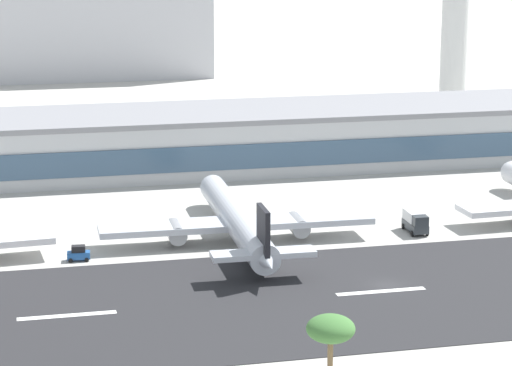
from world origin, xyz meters
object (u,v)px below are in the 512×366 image
object	(u,v)px
control_tower	(456,7)
service_baggage_tug_0	(79,253)
service_box_truck_1	(415,221)
palm_tree_3	(331,332)
airliner_black_tail_gate_1	(238,223)
terminal_building	(195,140)
distant_hotel_block	(55,14)

from	to	relation	value
control_tower	service_baggage_tug_0	bearing A→B (deg)	-134.22
service_box_truck_1	palm_tree_3	distance (m)	71.80
airliner_black_tail_gate_1	service_box_truck_1	distance (m)	27.97
terminal_building	airliner_black_tail_gate_1	distance (m)	52.78
airliner_black_tail_gate_1	palm_tree_3	xyz separation A→B (m)	(-4.88, -63.39, 7.06)
distant_hotel_block	terminal_building	bearing A→B (deg)	-82.00
terminal_building	palm_tree_3	size ratio (longest dim) A/B	14.31
airliner_black_tail_gate_1	service_box_truck_1	world-z (taller)	airliner_black_tail_gate_1
distant_hotel_block	airliner_black_tail_gate_1	size ratio (longest dim) A/B	1.95
airliner_black_tail_gate_1	service_box_truck_1	bearing A→B (deg)	-89.04
control_tower	service_baggage_tug_0	distance (m)	144.73
terminal_building	control_tower	distance (m)	88.91
distant_hotel_block	control_tower	bearing A→B (deg)	-44.66
terminal_building	airliner_black_tail_gate_1	bearing A→B (deg)	-92.79
control_tower	distant_hotel_block	xyz separation A→B (m)	(-92.31, 91.20, -6.91)
service_box_truck_1	service_baggage_tug_0	bearing A→B (deg)	-85.22
service_box_truck_1	control_tower	bearing A→B (deg)	155.71
control_tower	distant_hotel_block	bearing A→B (deg)	135.34
control_tower	distant_hotel_block	distance (m)	129.95
palm_tree_3	control_tower	bearing A→B (deg)	63.64
airliner_black_tail_gate_1	control_tower	bearing A→B (deg)	-36.22
control_tower	airliner_black_tail_gate_1	bearing A→B (deg)	-127.36
distant_hotel_block	service_baggage_tug_0	xyz separation A→B (m)	(-7.06, -193.31, -18.55)
control_tower	palm_tree_3	bearing A→B (deg)	-116.36
terminal_building	airliner_black_tail_gate_1	size ratio (longest dim) A/B	3.51
distant_hotel_block	service_baggage_tug_0	world-z (taller)	distant_hotel_block
service_baggage_tug_0	palm_tree_3	size ratio (longest dim) A/B	0.28
distant_hotel_block	airliner_black_tail_gate_1	world-z (taller)	distant_hotel_block
service_baggage_tug_0	palm_tree_3	xyz separation A→B (m)	(18.93, -60.23, 9.22)
control_tower	distant_hotel_block	world-z (taller)	control_tower
control_tower	airliner_black_tail_gate_1	world-z (taller)	control_tower
distant_hotel_block	service_box_truck_1	xyz separation A→B (m)	(44.69, -190.24, -17.81)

